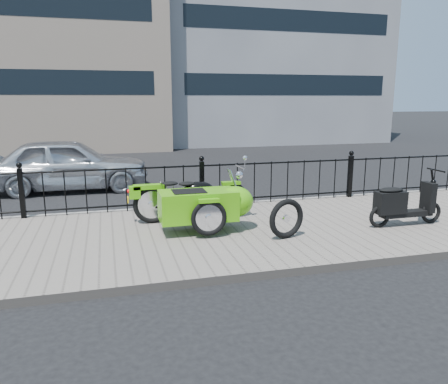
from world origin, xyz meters
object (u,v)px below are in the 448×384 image
object	(u,v)px
spare_tire	(286,219)
sedan_car	(68,164)
scooter	(402,204)
motorcycle_sidecar	(206,203)

from	to	relation	value
spare_tire	sedan_car	distance (m)	6.69
scooter	sedan_car	size ratio (longest dim) A/B	0.37
spare_tire	sedan_car	xyz separation A→B (m)	(-3.75, 5.53, 0.24)
sedan_car	scooter	bearing A→B (deg)	-131.24
motorcycle_sidecar	spare_tire	distance (m)	1.43
motorcycle_sidecar	spare_tire	world-z (taller)	motorcycle_sidecar
motorcycle_sidecar	scooter	bearing A→B (deg)	-11.82
sedan_car	motorcycle_sidecar	bearing A→B (deg)	-150.28
motorcycle_sidecar	spare_tire	size ratio (longest dim) A/B	3.45
scooter	spare_tire	world-z (taller)	scooter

